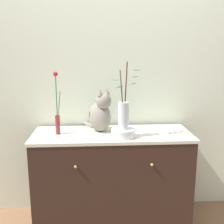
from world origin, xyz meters
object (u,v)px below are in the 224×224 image
(vase_slim_green, at_px, (57,115))
(vase_glass_clear, at_px, (124,113))
(cat_sitting, at_px, (100,114))
(bowl_porcelain, at_px, (123,133))
(sideboard, at_px, (112,179))

(vase_slim_green, xyz_separation_m, vase_glass_clear, (0.53, -0.11, 0.03))
(cat_sitting, relative_size, vase_slim_green, 0.73)
(cat_sitting, xyz_separation_m, bowl_porcelain, (0.18, -0.17, -0.12))
(bowl_porcelain, bearing_deg, vase_slim_green, 168.25)
(sideboard, relative_size, vase_slim_green, 2.59)
(sideboard, xyz_separation_m, cat_sitting, (-0.10, 0.06, 0.57))
(vase_slim_green, bearing_deg, vase_glass_clear, -11.73)
(vase_slim_green, bearing_deg, sideboard, 0.16)
(sideboard, distance_m, vase_slim_green, 0.73)
(vase_slim_green, distance_m, bowl_porcelain, 0.56)
(cat_sitting, distance_m, bowl_porcelain, 0.27)
(cat_sitting, bearing_deg, vase_glass_clear, -43.70)
(sideboard, distance_m, cat_sitting, 0.58)
(vase_glass_clear, bearing_deg, cat_sitting, 136.30)
(vase_slim_green, relative_size, vase_glass_clear, 0.97)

